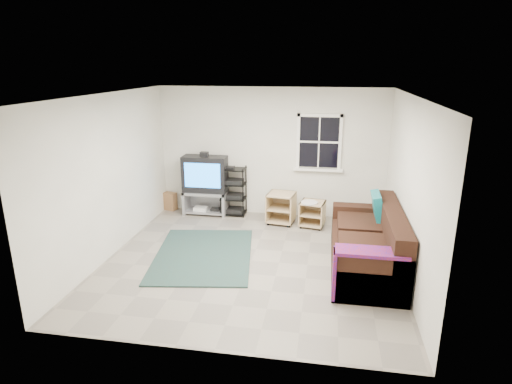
% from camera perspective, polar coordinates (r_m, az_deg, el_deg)
% --- Properties ---
extents(room, '(4.60, 4.62, 4.60)m').
position_cam_1_polar(room, '(8.55, 8.38, 6.12)').
color(room, gray).
rests_on(room, ground).
extents(tv_unit, '(0.90, 0.45, 1.32)m').
position_cam_1_polar(tv_unit, '(8.86, -6.78, 1.56)').
color(tv_unit, gray).
rests_on(tv_unit, ground).
extents(av_rack, '(0.51, 0.37, 1.02)m').
position_cam_1_polar(av_rack, '(8.83, -3.03, -0.28)').
color(av_rack, black).
rests_on(av_rack, ground).
extents(side_table_left, '(0.58, 0.58, 0.60)m').
position_cam_1_polar(side_table_left, '(8.45, 3.43, -1.94)').
color(side_table_left, tan).
rests_on(side_table_left, ground).
extents(side_table_right, '(0.52, 0.52, 0.52)m').
position_cam_1_polar(side_table_right, '(8.32, 7.53, -2.62)').
color(side_table_right, tan).
rests_on(side_table_right, ground).
extents(sofa, '(1.00, 2.27, 1.04)m').
position_cam_1_polar(sofa, '(6.77, 14.84, -7.02)').
color(sofa, black).
rests_on(sofa, ground).
extents(shag_rug, '(1.84, 2.33, 0.03)m').
position_cam_1_polar(shag_rug, '(7.16, -7.02, -8.30)').
color(shag_rug, black).
rests_on(shag_rug, ground).
extents(paper_bag, '(0.30, 0.24, 0.38)m').
position_cam_1_polar(paper_bag, '(9.38, -11.39, -1.21)').
color(paper_bag, brown).
rests_on(paper_bag, ground).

